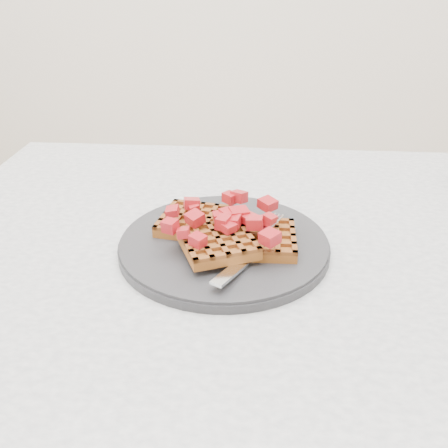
# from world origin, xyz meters

# --- Properties ---
(table) EXTENTS (1.20, 0.80, 0.75)m
(table) POSITION_xyz_m (0.00, 0.00, 0.64)
(table) COLOR silver
(table) RESTS_ON ground
(plate) EXTENTS (0.29, 0.29, 0.02)m
(plate) POSITION_xyz_m (-0.14, -0.02, 0.76)
(plate) COLOR #242427
(plate) RESTS_ON table
(waffles) EXTENTS (0.20, 0.19, 0.03)m
(waffles) POSITION_xyz_m (-0.14, -0.03, 0.78)
(waffles) COLOR #93511F
(waffles) RESTS_ON plate
(strawberry_pile) EXTENTS (0.15, 0.15, 0.02)m
(strawberry_pile) POSITION_xyz_m (-0.14, -0.02, 0.80)
(strawberry_pile) COLOR maroon
(strawberry_pile) RESTS_ON waffles
(fork) EXTENTS (0.10, 0.17, 0.02)m
(fork) POSITION_xyz_m (-0.10, -0.06, 0.77)
(fork) COLOR silver
(fork) RESTS_ON plate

